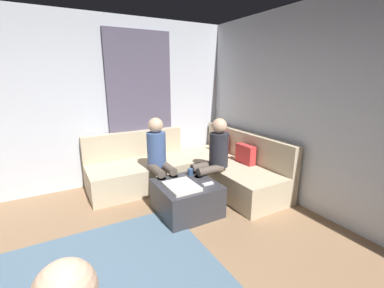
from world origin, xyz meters
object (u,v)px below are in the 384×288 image
Objects in this scene: sectional_couch at (192,169)px; game_remote at (208,184)px; person_on_couch_back at (213,156)px; ottoman at (186,198)px; person_on_couch_side at (159,155)px; coffee_mug at (190,172)px.

game_remote is (0.93, -0.28, 0.15)m from sectional_couch.
person_on_couch_back reaches higher than game_remote.
sectional_couch reaches higher than ottoman.
game_remote is 0.12× the size of person_on_couch_side.
game_remote is at bearing 50.71° from ottoman.
person_on_couch_side is at bearing -140.63° from coffee_mug.
ottoman is 5.07× the size of game_remote.
coffee_mug is at bearing 88.08° from person_on_couch_back.
coffee_mug is 0.08× the size of person_on_couch_side.
person_on_couch_side is at bearing -76.82° from sectional_couch.
person_on_couch_side is (-0.78, -0.35, 0.23)m from game_remote.
person_on_couch_side reaches higher than ottoman.
ottoman is (0.75, -0.50, -0.07)m from sectional_couch.
sectional_couch is 17.00× the size of game_remote.
person_on_couch_back is (0.01, 0.37, 0.19)m from coffee_mug.
sectional_couch is at bearing 163.31° from game_remote.
game_remote is 0.12× the size of person_on_couch_back.
game_remote is at bearing 139.29° from person_on_couch_back.
coffee_mug is 0.40m from game_remote.
person_on_couch_back is at bearing 88.08° from coffee_mug.
coffee_mug is (0.53, -0.32, 0.19)m from sectional_couch.
ottoman is at bearing -39.29° from coffee_mug.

